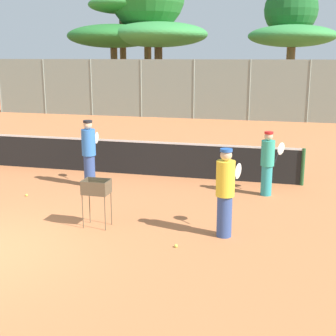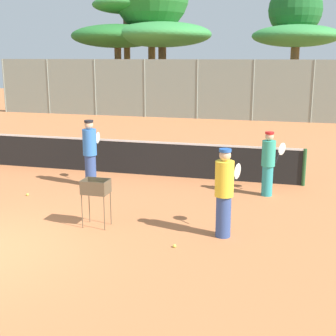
# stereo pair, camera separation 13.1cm
# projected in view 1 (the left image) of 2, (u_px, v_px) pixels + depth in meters

# --- Properties ---
(tennis_net) EXTENTS (12.03, 0.10, 1.07)m
(tennis_net) POSITION_uv_depth(u_px,v_px,m) (107.00, 155.00, 14.73)
(tennis_net) COLOR #26592D
(tennis_net) RESTS_ON ground_plane
(back_fence) EXTENTS (25.84, 0.08, 3.42)m
(back_fence) POSITION_uv_depth(u_px,v_px,m) (194.00, 89.00, 27.21)
(back_fence) COLOR gray
(back_fence) RESTS_ON ground_plane
(tree_0) EXTENTS (3.46, 3.46, 8.25)m
(tree_0) POSITION_uv_depth(u_px,v_px,m) (291.00, 10.00, 30.37)
(tree_0) COLOR brown
(tree_0) RESTS_ON ground_plane
(tree_1) EXTENTS (6.17, 6.17, 5.67)m
(tree_1) POSITION_uv_depth(u_px,v_px,m) (113.00, 37.00, 31.40)
(tree_1) COLOR brown
(tree_1) RESTS_ON ground_plane
(tree_3) EXTENTS (5.30, 5.30, 5.44)m
(tree_3) POSITION_uv_depth(u_px,v_px,m) (292.00, 37.00, 28.34)
(tree_3) COLOR brown
(tree_3) RESTS_ON ground_plane
(tree_4) EXTENTS (6.47, 6.47, 5.77)m
(tree_4) POSITION_uv_depth(u_px,v_px,m) (158.00, 35.00, 30.55)
(tree_4) COLOR brown
(tree_4) RESTS_ON ground_plane
(tree_5) EXTENTS (4.63, 4.63, 7.57)m
(tree_5) POSITION_uv_depth(u_px,v_px,m) (122.00, 8.00, 31.93)
(tree_5) COLOR brown
(tree_5) RESTS_ON ground_plane
(player_white_outfit) EXTENTS (0.39, 0.95, 1.87)m
(player_white_outfit) POSITION_uv_depth(u_px,v_px,m) (89.00, 152.00, 13.13)
(player_white_outfit) COLOR #334C8C
(player_white_outfit) RESTS_ON ground_plane
(player_red_cap) EXTENTS (0.47, 0.90, 1.83)m
(player_red_cap) POSITION_uv_depth(u_px,v_px,m) (225.00, 192.00, 9.40)
(player_red_cap) COLOR #334C8C
(player_red_cap) RESTS_ON ground_plane
(player_yellow_shirt) EXTENTS (0.63, 0.77, 1.70)m
(player_yellow_shirt) POSITION_uv_depth(u_px,v_px,m) (268.00, 163.00, 12.24)
(player_yellow_shirt) COLOR teal
(player_yellow_shirt) RESTS_ON ground_plane
(ball_cart) EXTENTS (0.56, 0.41, 1.05)m
(ball_cart) POSITION_uv_depth(u_px,v_px,m) (96.00, 191.00, 9.96)
(ball_cart) COLOR brown
(ball_cart) RESTS_ON ground_plane
(tennis_ball_2) EXTENTS (0.07, 0.07, 0.07)m
(tennis_ball_2) POSITION_uv_depth(u_px,v_px,m) (176.00, 246.00, 9.03)
(tennis_ball_2) COLOR #D1E54C
(tennis_ball_2) RESTS_ON ground_plane
(tennis_ball_5) EXTENTS (0.07, 0.07, 0.07)m
(tennis_ball_5) POSITION_uv_depth(u_px,v_px,m) (27.00, 195.00, 12.32)
(tennis_ball_5) COLOR #D1E54C
(tennis_ball_5) RESTS_ON ground_plane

